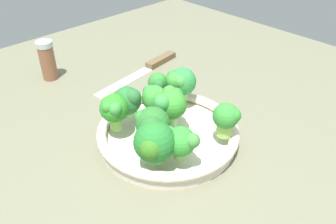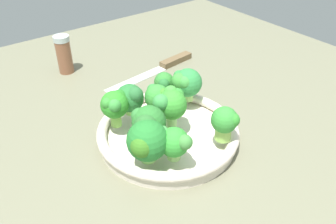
% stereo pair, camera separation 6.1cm
% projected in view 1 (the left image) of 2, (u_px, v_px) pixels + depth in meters
% --- Properties ---
extents(ground_plane, '(1.30, 1.30, 0.03)m').
position_uv_depth(ground_plane, '(174.00, 158.00, 0.62)').
color(ground_plane, '#6C6C54').
extents(bowl, '(0.26, 0.26, 0.03)m').
position_uv_depth(bowl, '(168.00, 133.00, 0.64)').
color(bowl, beige).
rests_on(bowl, ground_plane).
extents(broccoli_floret_0, '(0.07, 0.07, 0.07)m').
position_uv_depth(broccoli_floret_0, '(154.00, 141.00, 0.53)').
color(broccoli_floret_0, '#8FC762').
rests_on(broccoli_floret_0, bowl).
extents(broccoli_floret_1, '(0.06, 0.05, 0.07)m').
position_uv_depth(broccoli_floret_1, '(171.00, 103.00, 0.60)').
color(broccoli_floret_1, '#8FCA72').
rests_on(broccoli_floret_1, bowl).
extents(broccoli_floret_2, '(0.05, 0.05, 0.07)m').
position_uv_depth(broccoli_floret_2, '(114.00, 109.00, 0.59)').
color(broccoli_floret_2, '#81BD4D').
rests_on(broccoli_floret_2, bowl).
extents(broccoli_floret_3, '(0.05, 0.06, 0.06)m').
position_uv_depth(broccoli_floret_3, '(181.00, 141.00, 0.54)').
color(broccoli_floret_3, '#90C868').
rests_on(broccoli_floret_3, bowl).
extents(broccoli_floret_4, '(0.05, 0.06, 0.06)m').
position_uv_depth(broccoli_floret_4, '(155.00, 98.00, 0.64)').
color(broccoli_floret_4, '#8BCD5D').
rests_on(broccoli_floret_4, bowl).
extents(broccoli_floret_5, '(0.05, 0.05, 0.06)m').
position_uv_depth(broccoli_floret_5, '(227.00, 118.00, 0.59)').
color(broccoli_floret_5, '#94C957').
rests_on(broccoli_floret_5, bowl).
extents(broccoli_floret_6, '(0.06, 0.06, 0.07)m').
position_uv_depth(broccoli_floret_6, '(180.00, 82.00, 0.68)').
color(broccoli_floret_6, '#8FC663').
rests_on(broccoli_floret_6, bowl).
extents(broccoli_floret_7, '(0.04, 0.04, 0.05)m').
position_uv_depth(broccoli_floret_7, '(158.00, 84.00, 0.69)').
color(broccoli_floret_7, '#7BC05F').
rests_on(broccoli_floret_7, bowl).
extents(broccoli_floret_8, '(0.06, 0.06, 0.07)m').
position_uv_depth(broccoli_floret_8, '(151.00, 125.00, 0.56)').
color(broccoli_floret_8, '#7FC04E').
rests_on(broccoli_floret_8, bowl).
extents(broccoli_floret_9, '(0.06, 0.06, 0.06)m').
position_uv_depth(broccoli_floret_9, '(126.00, 101.00, 0.63)').
color(broccoli_floret_9, '#95D165').
rests_on(broccoli_floret_9, bowl).
extents(knife, '(0.27, 0.06, 0.01)m').
position_uv_depth(knife, '(149.00, 67.00, 0.87)').
color(knife, silver).
rests_on(knife, ground_plane).
extents(pepper_shaker, '(0.04, 0.04, 0.09)m').
position_uv_depth(pepper_shaker, '(47.00, 60.00, 0.81)').
color(pepper_shaker, brown).
rests_on(pepper_shaker, ground_plane).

